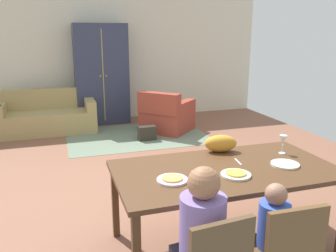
% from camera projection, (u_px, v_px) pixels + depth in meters
% --- Properties ---
extents(ground_plane, '(7.20, 6.40, 0.02)m').
position_uv_depth(ground_plane, '(142.00, 167.00, 5.18)').
color(ground_plane, brown).
extents(back_wall, '(7.20, 0.10, 2.70)m').
position_uv_depth(back_wall, '(106.00, 59.00, 7.82)').
color(back_wall, beige).
rests_on(back_wall, ground_plane).
extents(dining_table, '(1.94, 1.03, 0.76)m').
position_uv_depth(dining_table, '(226.00, 175.00, 3.09)').
color(dining_table, '#50321C').
rests_on(dining_table, ground_plane).
extents(plate_near_man, '(0.25, 0.25, 0.02)m').
position_uv_depth(plate_near_man, '(172.00, 180.00, 2.80)').
color(plate_near_man, white).
rests_on(plate_near_man, dining_table).
extents(pizza_near_man, '(0.17, 0.17, 0.01)m').
position_uv_depth(pizza_near_man, '(172.00, 178.00, 2.80)').
color(pizza_near_man, tan).
rests_on(pizza_near_man, plate_near_man).
extents(plate_near_child, '(0.25, 0.25, 0.02)m').
position_uv_depth(plate_near_child, '(236.00, 175.00, 2.90)').
color(plate_near_child, silver).
rests_on(plate_near_child, dining_table).
extents(pizza_near_child, '(0.17, 0.17, 0.01)m').
position_uv_depth(pizza_near_child, '(236.00, 173.00, 2.90)').
color(pizza_near_child, gold).
rests_on(pizza_near_child, plate_near_child).
extents(plate_near_woman, '(0.25, 0.25, 0.02)m').
position_uv_depth(plate_near_woman, '(285.00, 164.00, 3.13)').
color(plate_near_woman, silver).
rests_on(plate_near_woman, dining_table).
extents(wine_glass, '(0.07, 0.07, 0.19)m').
position_uv_depth(wine_glass, '(283.00, 141.00, 3.41)').
color(wine_glass, silver).
rests_on(wine_glass, dining_table).
extents(fork, '(0.06, 0.15, 0.01)m').
position_uv_depth(fork, '(197.00, 174.00, 2.94)').
color(fork, silver).
rests_on(fork, dining_table).
extents(knife, '(0.04, 0.17, 0.01)m').
position_uv_depth(knife, '(238.00, 162.00, 3.21)').
color(knife, silver).
rests_on(knife, dining_table).
extents(person_man, '(0.30, 0.41, 1.11)m').
position_uv_depth(person_man, '(199.00, 249.00, 2.33)').
color(person_man, '#39394C').
rests_on(person_man, ground_plane).
extents(person_child, '(0.22, 0.29, 0.92)m').
position_uv_depth(person_child, '(269.00, 246.00, 2.50)').
color(person_child, '#2D374B').
rests_on(person_child, ground_plane).
extents(cat, '(0.35, 0.22, 0.17)m').
position_uv_depth(cat, '(221.00, 143.00, 3.48)').
color(cat, orange).
rests_on(cat, dining_table).
extents(area_rug, '(2.60, 1.80, 0.01)m').
position_uv_depth(area_rug, '(137.00, 136.00, 6.70)').
color(area_rug, slate).
rests_on(area_rug, ground_plane).
extents(couch, '(1.83, 0.86, 0.82)m').
position_uv_depth(couch, '(48.00, 117.00, 6.94)').
color(couch, tan).
rests_on(couch, ground_plane).
extents(armchair, '(1.21, 1.21, 0.82)m').
position_uv_depth(armchair, '(166.00, 116.00, 6.95)').
color(armchair, '#983A2B').
rests_on(armchair, ground_plane).
extents(armoire, '(1.10, 0.59, 2.10)m').
position_uv_depth(armoire, '(101.00, 74.00, 7.49)').
color(armoire, '#2E344F').
rests_on(armoire, ground_plane).
extents(handbag, '(0.32, 0.16, 0.26)m').
position_uv_depth(handbag, '(147.00, 133.00, 6.42)').
color(handbag, '#2B2620').
rests_on(handbag, ground_plane).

